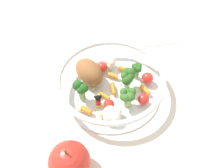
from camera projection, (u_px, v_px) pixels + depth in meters
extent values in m
plane|color=silver|center=(114.00, 89.00, 0.56)|extent=(2.40, 2.40, 0.00)
cylinder|color=white|center=(112.00, 90.00, 0.55)|extent=(0.24, 0.24, 0.01)
torus|color=white|center=(112.00, 79.00, 0.51)|extent=(0.25, 0.25, 0.01)
ellipsoid|color=#935B33|center=(89.00, 72.00, 0.54)|extent=(0.09, 0.07, 0.06)
cylinder|color=#8EB766|center=(127.00, 83.00, 0.54)|extent=(0.01, 0.01, 0.03)
sphere|color=#2D6023|center=(129.00, 79.00, 0.52)|extent=(0.02, 0.02, 0.02)
sphere|color=#2D6023|center=(131.00, 76.00, 0.52)|extent=(0.02, 0.02, 0.02)
sphere|color=#2D6023|center=(131.00, 72.00, 0.52)|extent=(0.02, 0.02, 0.02)
sphere|color=#2D6023|center=(127.00, 72.00, 0.52)|extent=(0.02, 0.02, 0.02)
sphere|color=#2D6023|center=(125.00, 75.00, 0.52)|extent=(0.02, 0.02, 0.02)
sphere|color=#2D6023|center=(124.00, 76.00, 0.51)|extent=(0.02, 0.02, 0.02)
sphere|color=#2D6023|center=(127.00, 80.00, 0.51)|extent=(0.02, 0.02, 0.02)
cylinder|color=#7FAD5B|center=(82.00, 95.00, 0.52)|extent=(0.01, 0.01, 0.03)
sphere|color=#23561E|center=(82.00, 90.00, 0.49)|extent=(0.02, 0.02, 0.02)
sphere|color=#23561E|center=(83.00, 88.00, 0.49)|extent=(0.02, 0.02, 0.02)
sphere|color=#23561E|center=(83.00, 87.00, 0.50)|extent=(0.02, 0.02, 0.02)
sphere|color=#23561E|center=(81.00, 85.00, 0.50)|extent=(0.02, 0.02, 0.02)
sphere|color=#23561E|center=(78.00, 85.00, 0.50)|extent=(0.02, 0.02, 0.02)
sphere|color=#23561E|center=(78.00, 88.00, 0.50)|extent=(0.02, 0.02, 0.02)
sphere|color=#23561E|center=(80.00, 89.00, 0.49)|extent=(0.02, 0.02, 0.02)
cylinder|color=#8EB766|center=(127.00, 101.00, 0.51)|extent=(0.02, 0.02, 0.02)
sphere|color=#386B28|center=(130.00, 97.00, 0.48)|extent=(0.02, 0.02, 0.02)
sphere|color=#386B28|center=(131.00, 95.00, 0.49)|extent=(0.02, 0.02, 0.02)
sphere|color=#386B28|center=(132.00, 92.00, 0.49)|extent=(0.02, 0.02, 0.02)
sphere|color=#386B28|center=(127.00, 93.00, 0.49)|extent=(0.02, 0.02, 0.02)
sphere|color=#386B28|center=(124.00, 92.00, 0.49)|extent=(0.02, 0.02, 0.02)
sphere|color=#386B28|center=(124.00, 97.00, 0.49)|extent=(0.02, 0.02, 0.02)
sphere|color=#386B28|center=(126.00, 98.00, 0.48)|extent=(0.02, 0.02, 0.02)
cylinder|color=#7FAD5B|center=(137.00, 74.00, 0.56)|extent=(0.01, 0.01, 0.02)
sphere|color=#2D6023|center=(138.00, 69.00, 0.54)|extent=(0.02, 0.02, 0.02)
sphere|color=#2D6023|center=(140.00, 67.00, 0.54)|extent=(0.01, 0.01, 0.01)
sphere|color=#2D6023|center=(138.00, 65.00, 0.55)|extent=(0.01, 0.01, 0.01)
sphere|color=#2D6023|center=(134.00, 66.00, 0.55)|extent=(0.01, 0.01, 0.01)
sphere|color=#2D6023|center=(136.00, 68.00, 0.54)|extent=(0.02, 0.02, 0.02)
sphere|color=silver|center=(111.00, 63.00, 0.57)|extent=(0.02, 0.02, 0.02)
sphere|color=silver|center=(111.00, 62.00, 0.58)|extent=(0.03, 0.03, 0.03)
sphere|color=silver|center=(111.00, 61.00, 0.58)|extent=(0.02, 0.02, 0.02)
sphere|color=silver|center=(110.00, 62.00, 0.58)|extent=(0.03, 0.03, 0.03)
sphere|color=silver|center=(109.00, 61.00, 0.58)|extent=(0.02, 0.02, 0.02)
sphere|color=silver|center=(109.00, 63.00, 0.58)|extent=(0.02, 0.02, 0.02)
sphere|color=silver|center=(110.00, 66.00, 0.58)|extent=(0.02, 0.02, 0.02)
sphere|color=silver|center=(114.00, 117.00, 0.48)|extent=(0.03, 0.03, 0.03)
sphere|color=silver|center=(117.00, 111.00, 0.49)|extent=(0.02, 0.02, 0.02)
sphere|color=silver|center=(110.00, 113.00, 0.49)|extent=(0.03, 0.03, 0.03)
sphere|color=silver|center=(109.00, 117.00, 0.48)|extent=(0.03, 0.03, 0.03)
cube|color=yellow|center=(99.00, 104.00, 0.51)|extent=(0.02, 0.02, 0.00)
cylinder|color=red|center=(98.00, 101.00, 0.51)|extent=(0.02, 0.02, 0.02)
sphere|color=black|center=(98.00, 98.00, 0.50)|extent=(0.01, 0.01, 0.01)
sphere|color=black|center=(100.00, 97.00, 0.49)|extent=(0.01, 0.01, 0.01)
sphere|color=black|center=(95.00, 97.00, 0.49)|extent=(0.01, 0.01, 0.01)
cylinder|color=orange|center=(86.00, 110.00, 0.50)|extent=(0.03, 0.02, 0.01)
cylinder|color=orange|center=(125.00, 70.00, 0.58)|extent=(0.03, 0.03, 0.01)
cylinder|color=orange|center=(113.00, 76.00, 0.56)|extent=(0.03, 0.02, 0.01)
cylinder|color=orange|center=(113.00, 89.00, 0.54)|extent=(0.03, 0.02, 0.01)
cylinder|color=orange|center=(145.00, 90.00, 0.53)|extent=(0.03, 0.02, 0.01)
cylinder|color=orange|center=(105.00, 96.00, 0.53)|extent=(0.03, 0.02, 0.01)
sphere|color=red|center=(143.00, 99.00, 0.51)|extent=(0.03, 0.03, 0.03)
sphere|color=red|center=(147.00, 78.00, 0.55)|extent=(0.03, 0.03, 0.03)
sphere|color=red|center=(109.00, 105.00, 0.50)|extent=(0.02, 0.02, 0.02)
sphere|color=red|center=(101.00, 68.00, 0.57)|extent=(0.03, 0.03, 0.03)
sphere|color=#D1B775|center=(101.00, 115.00, 0.49)|extent=(0.01, 0.01, 0.01)
sphere|color=#D1B775|center=(127.00, 76.00, 0.56)|extent=(0.01, 0.01, 0.01)
sphere|color=tan|center=(143.00, 86.00, 0.54)|extent=(0.01, 0.01, 0.01)
sphere|color=tan|center=(99.00, 95.00, 0.53)|extent=(0.01, 0.01, 0.01)
sphere|color=#D1B775|center=(80.00, 110.00, 0.50)|extent=(0.01, 0.01, 0.01)
sphere|color=tan|center=(94.00, 89.00, 0.54)|extent=(0.01, 0.01, 0.01)
sphere|color=red|center=(69.00, 161.00, 0.40)|extent=(0.08, 0.08, 0.08)
cylinder|color=brown|center=(65.00, 152.00, 0.37)|extent=(0.00, 0.00, 0.01)
cube|color=white|center=(157.00, 32.00, 0.69)|extent=(0.16, 0.17, 0.01)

